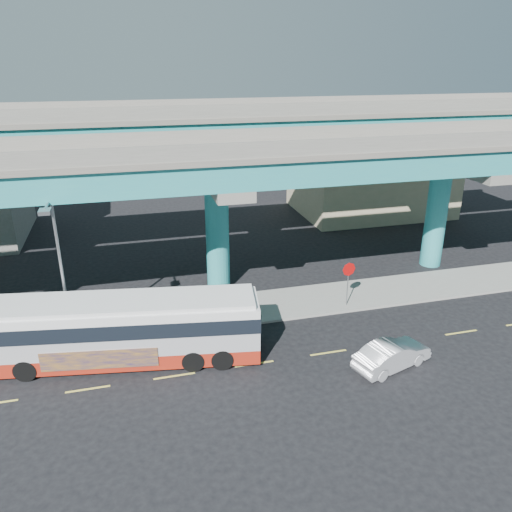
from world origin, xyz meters
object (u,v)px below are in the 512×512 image
object	(u,v)px
street_lamp	(57,254)
sedan	(392,355)
transit_bus	(126,328)
stop_sign	(349,274)

from	to	relation	value
street_lamp	sedan	bearing A→B (deg)	-20.27
transit_bus	street_lamp	bearing A→B (deg)	158.27
sedan	stop_sign	bearing A→B (deg)	-22.00
transit_bus	stop_sign	distance (m)	13.34
stop_sign	street_lamp	bearing A→B (deg)	-160.80
street_lamp	stop_sign	xyz separation A→B (m)	(15.98, 0.75, -3.22)
street_lamp	stop_sign	size ratio (longest dim) A/B	2.89
stop_sign	sedan	bearing A→B (deg)	-78.18
sedan	stop_sign	size ratio (longest dim) A/B	1.56
transit_bus	sedan	world-z (taller)	transit_bus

